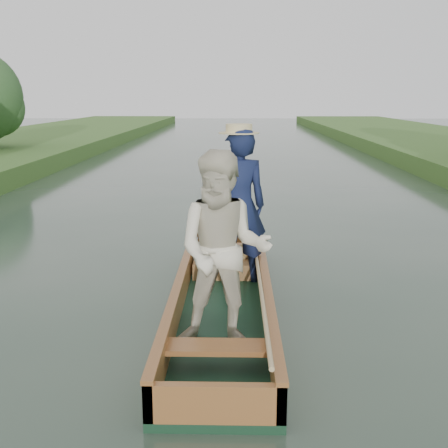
{
  "coord_description": "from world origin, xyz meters",
  "views": [
    {
      "loc": [
        0.16,
        -6.33,
        2.53
      ],
      "look_at": [
        0.0,
        0.6,
        0.95
      ],
      "focal_mm": 45.0,
      "sensor_mm": 36.0,
      "label": 1
    }
  ],
  "objects": [
    {
      "name": "ground",
      "position": [
        0.0,
        0.0,
        0.0
      ],
      "size": [
        120.0,
        120.0,
        0.0
      ],
      "primitive_type": "plane",
      "color": "#283D30",
      "rests_on": "ground"
    },
    {
      "name": "punt",
      "position": [
        0.06,
        -0.15,
        0.8
      ],
      "size": [
        1.17,
        5.0,
        2.17
      ],
      "color": "#12301D",
      "rests_on": "ground"
    },
    {
      "name": "trees_far",
      "position": [
        0.58,
        8.71,
        2.52
      ],
      "size": [
        23.04,
        15.56,
        4.52
      ],
      "color": "#47331E",
      "rests_on": "ground"
    }
  ]
}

